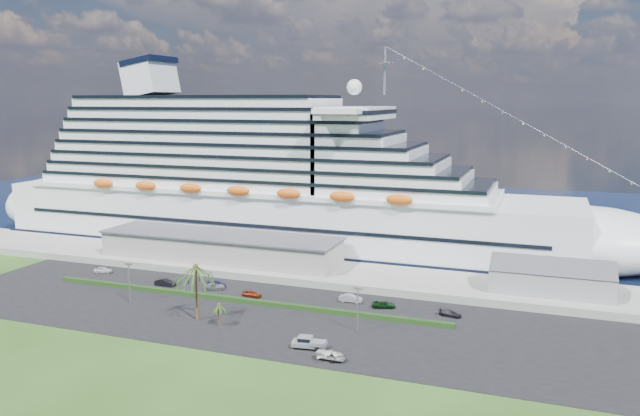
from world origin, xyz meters
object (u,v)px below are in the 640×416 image
at_px(pickup_truck, 309,342).
at_px(boat_trailer, 331,354).
at_px(cruise_ship, 272,188).
at_px(parked_car_3, 216,284).

relative_size(pickup_truck, boat_trailer, 1.06).
distance_m(cruise_ship, pickup_truck, 76.43).
bearing_deg(pickup_truck, cruise_ship, 118.76).
distance_m(pickup_truck, boat_trailer, 6.06).
bearing_deg(boat_trailer, parked_car_3, 141.87).
xyz_separation_m(pickup_truck, boat_trailer, (5.07, -3.32, -0.04)).
bearing_deg(parked_car_3, boat_trailer, -124.60).
relative_size(parked_car_3, pickup_truck, 0.73).
distance_m(cruise_ship, parked_car_3, 43.43).
bearing_deg(pickup_truck, boat_trailer, -33.23).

